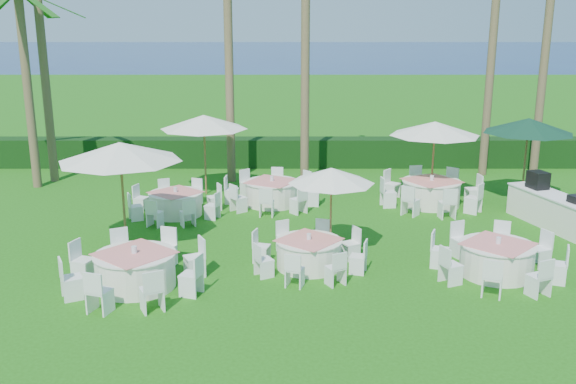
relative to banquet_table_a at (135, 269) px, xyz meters
name	(u,v)px	position (x,y,z in m)	size (l,w,h in m)	color
ground	(298,273)	(3.79, 0.83, -0.44)	(120.00, 120.00, 0.00)	#1D5A0F
hedge	(294,152)	(3.79, 12.83, 0.16)	(34.00, 1.00, 1.20)	black
ocean	(289,55)	(3.79, 102.83, -0.44)	(260.00, 260.00, 0.00)	#081355
banquet_table_a	(135,269)	(0.00, 0.00, 0.00)	(3.27, 3.27, 1.00)	white
banquet_table_b	(309,253)	(4.07, 1.22, -0.05)	(2.88, 2.88, 0.89)	white
banquet_table_c	(497,258)	(8.63, 0.75, -0.02)	(3.10, 3.10, 0.96)	white
banquet_table_d	(176,203)	(-0.03, 5.75, -0.04)	(2.93, 2.93, 0.91)	white
banquet_table_e	(272,192)	(3.01, 6.97, -0.01)	(3.22, 3.22, 0.97)	white
banquet_table_f	(431,192)	(8.35, 6.86, 0.01)	(3.45, 3.45, 1.03)	white
umbrella_a	(120,152)	(-0.88, 2.66, 2.24)	(3.29, 3.29, 2.93)	brown
umbrella_b	(331,176)	(4.66, 2.14, 1.72)	(2.25, 2.25, 2.36)	brown
umbrella_c	(204,122)	(0.61, 8.34, 2.15)	(3.07, 3.07, 2.84)	brown
umbrella_d	(435,129)	(8.50, 7.51, 2.06)	(3.06, 3.06, 2.74)	brown
umbrella_green	(529,126)	(11.54, 7.22, 2.20)	(2.99, 2.99, 2.89)	brown
buffet_table	(563,213)	(11.63, 4.13, 0.09)	(2.12, 4.35, 1.52)	white
palm_a	(42,43)	(-5.51, 10.26, 4.78)	(4.41, 4.03, 9.51)	brown
palm_b	(229,55)	(1.36, 10.23, 4.34)	(4.41, 4.05, 8.64)	brown
palm_c	(306,9)	(4.17, 9.85, 5.97)	(4.32, 4.32, 11.85)	brown
palm_d	(492,55)	(11.40, 11.30, 4.28)	(4.24, 4.37, 8.53)	brown
palm_e	(547,32)	(13.30, 10.91, 5.16)	(4.40, 4.12, 10.25)	brown
palm_f	(27,79)	(-5.83, 9.32, 3.54)	(4.18, 4.39, 7.10)	brown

